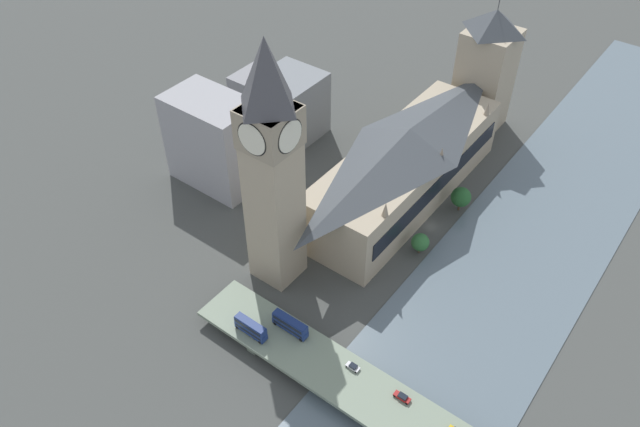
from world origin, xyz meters
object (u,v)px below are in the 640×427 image
at_px(clock_tower, 272,164).
at_px(car_northbound_mid, 353,367).
at_px(victoria_tower, 486,71).
at_px(double_decker_bus_lead, 251,327).
at_px(road_bridge, 401,417).
at_px(double_decker_bus_mid, 290,324).
at_px(parliament_hall, 406,164).
at_px(car_northbound_lead, 402,397).

distance_m(clock_tower, car_northbound_mid, 59.86).
height_order(victoria_tower, double_decker_bus_lead, victoria_tower).
height_order(clock_tower, road_bridge, clock_tower).
bearing_deg(double_decker_bus_mid, parliament_hall, -83.91).
xyz_separation_m(double_decker_bus_lead, car_northbound_mid, (-29.79, -7.96, -2.10)).
xyz_separation_m(road_bridge, car_northbound_lead, (2.28, -4.06, 1.69)).
relative_size(parliament_hall, clock_tower, 1.11).
bearing_deg(clock_tower, double_decker_bus_lead, 114.84).
bearing_deg(victoria_tower, car_northbound_lead, 108.67).
height_order(clock_tower, car_northbound_mid, clock_tower).
distance_m(double_decker_bus_mid, car_northbound_lead, 37.20).
height_order(double_decker_bus_mid, car_northbound_mid, double_decker_bus_mid).
distance_m(parliament_hall, car_northbound_lead, 87.86).
height_order(car_northbound_lead, car_northbound_mid, car_northbound_lead).
bearing_deg(road_bridge, parliament_hall, -58.95).
height_order(victoria_tower, road_bridge, victoria_tower).
relative_size(double_decker_bus_mid, car_northbound_mid, 2.92).
relative_size(victoria_tower, double_decker_bus_lead, 5.23).
relative_size(victoria_tower, road_bridge, 0.42).
height_order(road_bridge, double_decker_bus_lead, double_decker_bus_lead).
relative_size(clock_tower, road_bridge, 0.63).
bearing_deg(car_northbound_lead, double_decker_bus_lead, 10.12).
bearing_deg(victoria_tower, clock_tower, 83.84).
relative_size(double_decker_bus_lead, car_northbound_lead, 2.26).
bearing_deg(victoria_tower, car_northbound_mid, 102.49).
relative_size(victoria_tower, double_decker_bus_mid, 4.77).
bearing_deg(road_bridge, double_decker_bus_mid, -5.20).
height_order(parliament_hall, double_decker_bus_mid, parliament_hall).
relative_size(parliament_hall, road_bridge, 0.70).
xyz_separation_m(road_bridge, double_decker_bus_lead, (47.61, 4.03, 3.73)).
xyz_separation_m(road_bridge, car_northbound_mid, (17.83, -3.93, 1.62)).
bearing_deg(double_decker_bus_lead, parliament_hall, -90.11).
xyz_separation_m(road_bridge, double_decker_bus_mid, (39.42, -3.59, 3.70)).
xyz_separation_m(victoria_tower, road_bridge, (-47.51, 137.96, -21.55)).
height_order(parliament_hall, victoria_tower, victoria_tower).
bearing_deg(car_northbound_mid, parliament_hall, -68.42).
relative_size(road_bridge, car_northbound_mid, 33.36).
bearing_deg(victoria_tower, road_bridge, 109.00).
height_order(victoria_tower, double_decker_bus_mid, victoria_tower).
xyz_separation_m(victoria_tower, car_northbound_mid, (-29.69, 134.03, -19.92)).
bearing_deg(car_northbound_mid, double_decker_bus_mid, 0.91).
bearing_deg(car_northbound_lead, clock_tower, -17.84).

